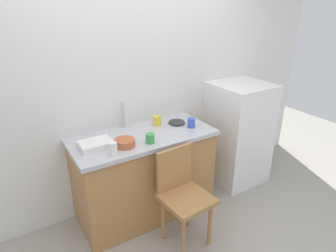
{
  "coord_description": "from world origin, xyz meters",
  "views": [
    {
      "loc": [
        -1.19,
        -1.61,
        2.05
      ],
      "look_at": [
        0.16,
        0.6,
        0.94
      ],
      "focal_mm": 31.22,
      "sensor_mm": 36.0,
      "label": 1
    }
  ],
  "objects_px": {
    "terracotta_bowl": "(125,143)",
    "cup_white": "(113,149)",
    "dish_tray": "(96,144)",
    "cup_yellow": "(157,121)",
    "cup_green": "(150,138)",
    "refrigerator": "(238,133)",
    "chair": "(182,193)",
    "cup_blue": "(191,123)",
    "hotplate": "(177,123)"
  },
  "relations": [
    {
      "from": "hotplate",
      "to": "dish_tray",
      "type": "bearing_deg",
      "value": -175.43
    },
    {
      "from": "chair",
      "to": "dish_tray",
      "type": "relative_size",
      "value": 3.18
    },
    {
      "from": "cup_blue",
      "to": "hotplate",
      "type": "bearing_deg",
      "value": 114.8
    },
    {
      "from": "terracotta_bowl",
      "to": "cup_yellow",
      "type": "bearing_deg",
      "value": 29.71
    },
    {
      "from": "hotplate",
      "to": "cup_white",
      "type": "distance_m",
      "value": 0.85
    },
    {
      "from": "refrigerator",
      "to": "terracotta_bowl",
      "type": "relative_size",
      "value": 6.84
    },
    {
      "from": "cup_yellow",
      "to": "cup_blue",
      "type": "relative_size",
      "value": 1.0
    },
    {
      "from": "chair",
      "to": "cup_yellow",
      "type": "xyz_separation_m",
      "value": [
        0.12,
        0.65,
        0.44
      ]
    },
    {
      "from": "refrigerator",
      "to": "cup_white",
      "type": "distance_m",
      "value": 1.69
    },
    {
      "from": "refrigerator",
      "to": "chair",
      "type": "xyz_separation_m",
      "value": [
        -1.15,
        -0.51,
        -0.1
      ]
    },
    {
      "from": "terracotta_bowl",
      "to": "cup_green",
      "type": "xyz_separation_m",
      "value": [
        0.22,
        -0.05,
        0.01
      ]
    },
    {
      "from": "cup_white",
      "to": "dish_tray",
      "type": "bearing_deg",
      "value": 110.09
    },
    {
      "from": "refrigerator",
      "to": "hotplate",
      "type": "distance_m",
      "value": 0.89
    },
    {
      "from": "cup_white",
      "to": "cup_yellow",
      "type": "bearing_deg",
      "value": 30.37
    },
    {
      "from": "terracotta_bowl",
      "to": "cup_green",
      "type": "height_order",
      "value": "cup_green"
    },
    {
      "from": "terracotta_bowl",
      "to": "hotplate",
      "type": "relative_size",
      "value": 1.04
    },
    {
      "from": "chair",
      "to": "cup_blue",
      "type": "distance_m",
      "value": 0.72
    },
    {
      "from": "cup_white",
      "to": "cup_green",
      "type": "bearing_deg",
      "value": 5.71
    },
    {
      "from": "cup_yellow",
      "to": "terracotta_bowl",
      "type": "bearing_deg",
      "value": -150.29
    },
    {
      "from": "hotplate",
      "to": "cup_blue",
      "type": "relative_size",
      "value": 1.81
    },
    {
      "from": "terracotta_bowl",
      "to": "cup_white",
      "type": "xyz_separation_m",
      "value": [
        -0.14,
        -0.09,
        0.02
      ]
    },
    {
      "from": "refrigerator",
      "to": "cup_green",
      "type": "relative_size",
      "value": 13.86
    },
    {
      "from": "chair",
      "to": "cup_yellow",
      "type": "height_order",
      "value": "cup_yellow"
    },
    {
      "from": "refrigerator",
      "to": "cup_blue",
      "type": "relative_size",
      "value": 12.83
    },
    {
      "from": "cup_blue",
      "to": "cup_green",
      "type": "height_order",
      "value": "cup_blue"
    },
    {
      "from": "terracotta_bowl",
      "to": "cup_blue",
      "type": "height_order",
      "value": "cup_blue"
    },
    {
      "from": "chair",
      "to": "cup_blue",
      "type": "relative_size",
      "value": 9.48
    },
    {
      "from": "cup_green",
      "to": "cup_white",
      "type": "relative_size",
      "value": 0.82
    },
    {
      "from": "dish_tray",
      "to": "cup_green",
      "type": "distance_m",
      "value": 0.47
    },
    {
      "from": "refrigerator",
      "to": "hotplate",
      "type": "bearing_deg",
      "value": 175.9
    },
    {
      "from": "cup_yellow",
      "to": "cup_white",
      "type": "bearing_deg",
      "value": -149.63
    },
    {
      "from": "dish_tray",
      "to": "chair",
      "type": "bearing_deg",
      "value": -41.47
    },
    {
      "from": "refrigerator",
      "to": "terracotta_bowl",
      "type": "xyz_separation_m",
      "value": [
        -1.5,
        -0.13,
        0.32
      ]
    },
    {
      "from": "terracotta_bowl",
      "to": "cup_white",
      "type": "relative_size",
      "value": 1.65
    },
    {
      "from": "cup_yellow",
      "to": "cup_blue",
      "type": "xyz_separation_m",
      "value": [
        0.26,
        -0.23,
        -0.0
      ]
    },
    {
      "from": "chair",
      "to": "cup_blue",
      "type": "bearing_deg",
      "value": 43.84
    },
    {
      "from": "cup_yellow",
      "to": "chair",
      "type": "bearing_deg",
      "value": -100.38
    },
    {
      "from": "cup_blue",
      "to": "cup_green",
      "type": "relative_size",
      "value": 1.08
    },
    {
      "from": "cup_blue",
      "to": "cup_white",
      "type": "height_order",
      "value": "cup_white"
    },
    {
      "from": "chair",
      "to": "dish_tray",
      "type": "xyz_separation_m",
      "value": [
        -0.57,
        0.5,
        0.41
      ]
    },
    {
      "from": "cup_green",
      "to": "cup_yellow",
      "type": "bearing_deg",
      "value": 51.86
    },
    {
      "from": "dish_tray",
      "to": "cup_blue",
      "type": "distance_m",
      "value": 0.96
    },
    {
      "from": "refrigerator",
      "to": "cup_blue",
      "type": "bearing_deg",
      "value": -172.88
    },
    {
      "from": "dish_tray",
      "to": "cup_yellow",
      "type": "xyz_separation_m",
      "value": [
        0.69,
        0.15,
        0.02
      ]
    },
    {
      "from": "cup_yellow",
      "to": "cup_green",
      "type": "distance_m",
      "value": 0.41
    },
    {
      "from": "chair",
      "to": "cup_green",
      "type": "xyz_separation_m",
      "value": [
        -0.13,
        0.33,
        0.43
      ]
    },
    {
      "from": "chair",
      "to": "cup_white",
      "type": "relative_size",
      "value": 8.36
    },
    {
      "from": "chair",
      "to": "terracotta_bowl",
      "type": "height_order",
      "value": "terracotta_bowl"
    },
    {
      "from": "terracotta_bowl",
      "to": "hotplate",
      "type": "height_order",
      "value": "terracotta_bowl"
    },
    {
      "from": "dish_tray",
      "to": "cup_white",
      "type": "bearing_deg",
      "value": -69.91
    }
  ]
}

